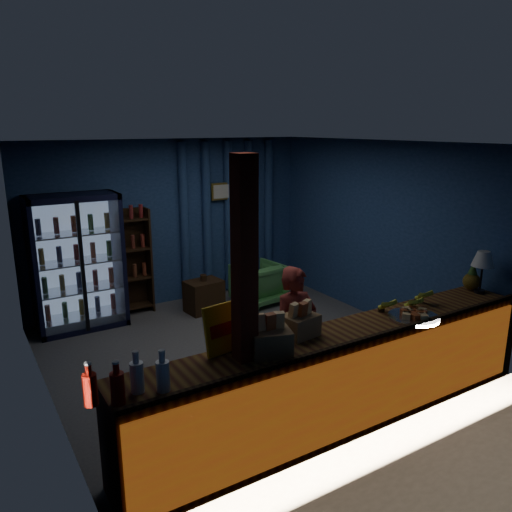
% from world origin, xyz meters
% --- Properties ---
extents(ground, '(4.60, 4.60, 0.00)m').
position_xyz_m(ground, '(0.00, 0.00, 0.00)').
color(ground, '#515154').
rests_on(ground, ground).
extents(room_walls, '(4.60, 4.60, 4.60)m').
position_xyz_m(room_walls, '(0.00, 0.00, 1.57)').
color(room_walls, navy).
rests_on(room_walls, ground).
extents(counter, '(4.40, 0.57, 0.99)m').
position_xyz_m(counter, '(0.00, -1.91, 0.48)').
color(counter, brown).
rests_on(counter, ground).
extents(support_post, '(0.16, 0.16, 2.60)m').
position_xyz_m(support_post, '(-1.05, -1.90, 1.30)').
color(support_post, maroon).
rests_on(support_post, ground).
extents(beverage_cooler, '(1.20, 0.62, 1.90)m').
position_xyz_m(beverage_cooler, '(-1.55, 1.92, 0.93)').
color(beverage_cooler, black).
rests_on(beverage_cooler, ground).
extents(bottle_shelf, '(0.50, 0.28, 1.60)m').
position_xyz_m(bottle_shelf, '(-0.70, 2.06, 0.79)').
color(bottle_shelf, '#362411').
rests_on(bottle_shelf, ground).
extents(curtain_folds, '(1.74, 0.14, 2.50)m').
position_xyz_m(curtain_folds, '(1.00, 2.14, 1.30)').
color(curtain_folds, navy).
rests_on(curtain_folds, room_walls).
extents(framed_picture, '(0.36, 0.04, 0.28)m').
position_xyz_m(framed_picture, '(0.85, 2.10, 1.75)').
color(framed_picture, gold).
rests_on(framed_picture, room_walls).
extents(shopkeeper, '(0.52, 0.35, 1.42)m').
position_xyz_m(shopkeeper, '(-0.08, -1.27, 0.71)').
color(shopkeeper, maroon).
rests_on(shopkeeper, ground).
extents(green_chair, '(0.78, 0.80, 0.66)m').
position_xyz_m(green_chair, '(1.11, 1.37, 0.33)').
color(green_chair, '#56AA55').
rests_on(green_chair, ground).
extents(side_table, '(0.58, 0.44, 0.59)m').
position_xyz_m(side_table, '(0.20, 1.50, 0.25)').
color(side_table, '#362411').
rests_on(side_table, ground).
extents(yellow_sign, '(0.53, 0.18, 0.42)m').
position_xyz_m(yellow_sign, '(-1.06, -1.68, 1.16)').
color(yellow_sign, yellow).
rests_on(yellow_sign, counter).
extents(soda_bottles, '(0.59, 0.18, 0.32)m').
position_xyz_m(soda_bottles, '(-2.05, -1.99, 1.08)').
color(soda_bottles, '#A9160B').
rests_on(soda_bottles, counter).
extents(snack_box_left, '(0.40, 0.36, 0.35)m').
position_xyz_m(snack_box_left, '(-0.83, -1.93, 1.07)').
color(snack_box_left, '#946E47').
rests_on(snack_box_left, counter).
extents(snack_box_centre, '(0.34, 0.29, 0.32)m').
position_xyz_m(snack_box_centre, '(-0.39, -1.76, 1.06)').
color(snack_box_centre, '#946E47').
rests_on(snack_box_centre, counter).
extents(pastry_tray, '(0.50, 0.50, 0.08)m').
position_xyz_m(pastry_tray, '(0.81, -2.02, 0.98)').
color(pastry_tray, silver).
rests_on(pastry_tray, counter).
extents(banana_bunches, '(0.79, 0.30, 0.17)m').
position_xyz_m(banana_bunches, '(0.95, -1.79, 1.04)').
color(banana_bunches, yellow).
rests_on(banana_bunches, counter).
extents(table_lamp, '(0.25, 0.25, 0.49)m').
position_xyz_m(table_lamp, '(2.05, -1.88, 1.33)').
color(table_lamp, black).
rests_on(table_lamp, counter).
extents(pineapple, '(0.19, 0.19, 0.34)m').
position_xyz_m(pineapple, '(2.05, -1.77, 1.09)').
color(pineapple, olive).
rests_on(pineapple, counter).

